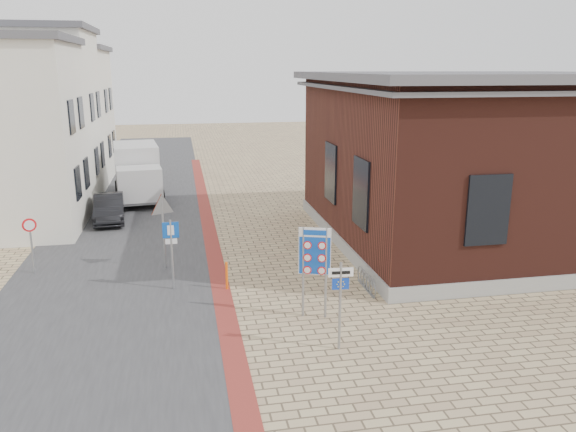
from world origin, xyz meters
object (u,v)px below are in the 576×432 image
object	(u,v)px
essen_sign	(340,293)
bollard	(227,276)
border_sign	(315,254)
parking_sign	(171,243)
sedan	(109,208)
box_truck	(137,172)

from	to	relation	value
essen_sign	bollard	distance (m)	5.27
border_sign	essen_sign	bearing A→B (deg)	-66.39
parking_sign	bollard	world-z (taller)	parking_sign
sedan	box_truck	distance (m)	4.57
parking_sign	essen_sign	bearing A→B (deg)	-49.57
border_sign	parking_sign	world-z (taller)	border_sign
bollard	essen_sign	bearing A→B (deg)	-61.27
sedan	essen_sign	xyz separation A→B (m)	(7.18, -14.03, 0.91)
border_sign	bollard	bearing A→B (deg)	150.75
border_sign	parking_sign	xyz separation A→B (m)	(-4.00, 2.86, -0.34)
box_truck	essen_sign	bearing A→B (deg)	-78.11
essen_sign	box_truck	bearing A→B (deg)	112.21
sedan	bollard	distance (m)	10.61
border_sign	bollard	world-z (taller)	border_sign
bollard	box_truck	bearing A→B (deg)	104.72
sedan	essen_sign	world-z (taller)	essen_sign
sedan	border_sign	distance (m)	13.98
sedan	parking_sign	xyz separation A→B (m)	(3.00, -9.17, 0.95)
essen_sign	parking_sign	distance (m)	6.41
box_truck	sedan	bearing A→B (deg)	-110.20
parking_sign	bollard	bearing A→B (deg)	-11.47
border_sign	box_truck	bearing A→B (deg)	128.36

